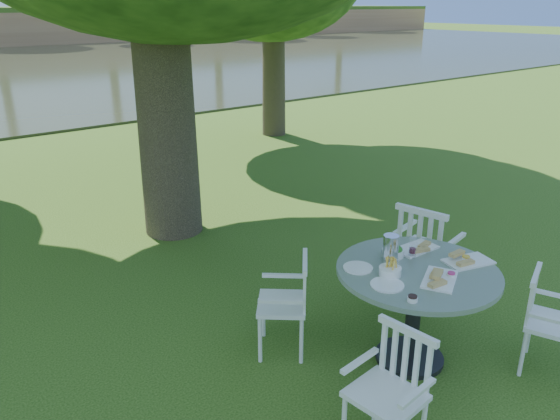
{
  "coord_description": "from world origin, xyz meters",
  "views": [
    {
      "loc": [
        -3.16,
        -3.79,
        2.78
      ],
      "look_at": [
        0.0,
        0.2,
        0.85
      ],
      "focal_mm": 35.0,
      "sensor_mm": 36.0,
      "label": 1
    }
  ],
  "objects": [
    {
      "name": "chair_se",
      "position": [
        0.77,
        -2.16,
        0.49
      ],
      "size": [
        0.53,
        0.52,
        0.83
      ],
      "rotation": [
        0.0,
        0.0,
        0.36
      ],
      "color": "white",
      "rests_on": "ground"
    },
    {
      "name": "table",
      "position": [
        0.05,
        -1.47,
        0.66
      ],
      "size": [
        1.27,
        1.27,
        0.84
      ],
      "color": "black",
      "rests_on": "ground"
    },
    {
      "name": "ground",
      "position": [
        0.0,
        0.0,
        0.0
      ],
      "size": [
        140.0,
        140.0,
        0.0
      ],
      "primitive_type": "plane",
      "color": "#20410D",
      "rests_on": "ground"
    },
    {
      "name": "chair_ne",
      "position": [
        0.87,
        -0.92,
        0.6
      ],
      "size": [
        0.57,
        0.6,
        1.02
      ],
      "rotation": [
        0.0,
        0.0,
        -4.51
      ],
      "color": "white",
      "rests_on": "ground"
    },
    {
      "name": "chair_nw",
      "position": [
        -0.62,
        -0.75,
        0.5
      ],
      "size": [
        0.59,
        0.59,
        0.85
      ],
      "rotation": [
        0.0,
        0.0,
        -2.29
      ],
      "color": "white",
      "rests_on": "ground"
    },
    {
      "name": "chair_sw",
      "position": [
        -0.8,
        -1.99,
        0.51
      ],
      "size": [
        0.45,
        0.47,
        0.86
      ],
      "rotation": [
        0.0,
        0.0,
        -1.48
      ],
      "color": "white",
      "rests_on": "ground"
    },
    {
      "name": "tableware",
      "position": [
        0.02,
        -1.37,
        0.89
      ],
      "size": [
        1.14,
        0.82,
        0.25
      ],
      "color": "white",
      "rests_on": "table"
    }
  ]
}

